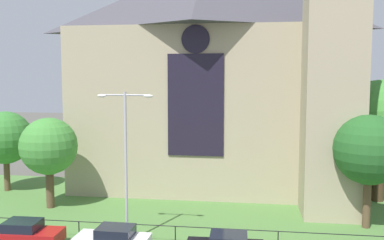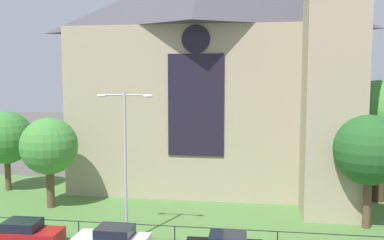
{
  "view_description": "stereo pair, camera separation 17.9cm",
  "coord_description": "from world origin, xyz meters",
  "px_view_note": "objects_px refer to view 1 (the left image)",
  "views": [
    {
      "loc": [
        4.14,
        -22.17,
        9.97
      ],
      "look_at": [
        -0.15,
        8.0,
        6.89
      ],
      "focal_mm": 40.8,
      "sensor_mm": 36.0,
      "label": 1
    },
    {
      "loc": [
        4.31,
        -22.14,
        9.97
      ],
      "look_at": [
        -0.15,
        8.0,
        6.89
      ],
      "focal_mm": 40.8,
      "sensor_mm": 36.0,
      "label": 2
    }
  ],
  "objects_px": {
    "tree_left_far": "(5,138)",
    "parked_car_red": "(25,234)",
    "church_building": "(212,73)",
    "tree_right_far": "(380,119)",
    "tree_right_near": "(369,150)",
    "parked_car_white": "(113,240)",
    "tree_left_near": "(49,147)",
    "streetlamp_near": "(126,149)"
  },
  "relations": [
    {
      "from": "tree_left_far",
      "to": "parked_car_red",
      "type": "height_order",
      "value": "tree_left_far"
    },
    {
      "from": "church_building",
      "to": "tree_right_far",
      "type": "bearing_deg",
      "value": -13.17
    },
    {
      "from": "tree_right_near",
      "to": "parked_car_white",
      "type": "relative_size",
      "value": 1.77
    },
    {
      "from": "tree_right_near",
      "to": "parked_car_red",
      "type": "relative_size",
      "value": 1.76
    },
    {
      "from": "tree_left_near",
      "to": "parked_car_red",
      "type": "relative_size",
      "value": 1.62
    },
    {
      "from": "tree_right_far",
      "to": "tree_left_far",
      "type": "height_order",
      "value": "tree_right_far"
    },
    {
      "from": "tree_left_far",
      "to": "tree_right_near",
      "type": "bearing_deg",
      "value": -10.59
    },
    {
      "from": "tree_left_near",
      "to": "streetlamp_near",
      "type": "relative_size",
      "value": 0.76
    },
    {
      "from": "tree_right_far",
      "to": "tree_left_near",
      "type": "relative_size",
      "value": 1.41
    },
    {
      "from": "parked_car_red",
      "to": "parked_car_white",
      "type": "height_order",
      "value": "same"
    },
    {
      "from": "church_building",
      "to": "tree_right_near",
      "type": "relative_size",
      "value": 3.47
    },
    {
      "from": "tree_right_far",
      "to": "tree_left_near",
      "type": "height_order",
      "value": "tree_right_far"
    },
    {
      "from": "tree_left_far",
      "to": "streetlamp_near",
      "type": "xyz_separation_m",
      "value": [
        13.79,
        -10.09,
        1.04
      ]
    },
    {
      "from": "parked_car_red",
      "to": "church_building",
      "type": "bearing_deg",
      "value": 57.45
    },
    {
      "from": "church_building",
      "to": "tree_left_near",
      "type": "distance_m",
      "value": 15.41
    },
    {
      "from": "church_building",
      "to": "tree_right_near",
      "type": "distance_m",
      "value": 15.75
    },
    {
      "from": "tree_right_far",
      "to": "tree_right_near",
      "type": "relative_size",
      "value": 1.29
    },
    {
      "from": "parked_car_white",
      "to": "church_building",
      "type": "bearing_deg",
      "value": -102.8
    },
    {
      "from": "tree_right_near",
      "to": "parked_car_red",
      "type": "bearing_deg",
      "value": -163.57
    },
    {
      "from": "church_building",
      "to": "tree_right_near",
      "type": "xyz_separation_m",
      "value": [
        11.19,
        -9.84,
        -5.09
      ]
    },
    {
      "from": "church_building",
      "to": "tree_left_near",
      "type": "height_order",
      "value": "church_building"
    },
    {
      "from": "tree_right_near",
      "to": "streetlamp_near",
      "type": "xyz_separation_m",
      "value": [
        -14.9,
        -4.73,
        0.51
      ]
    },
    {
      "from": "tree_left_far",
      "to": "church_building",
      "type": "bearing_deg",
      "value": 14.36
    },
    {
      "from": "tree_left_near",
      "to": "streetlamp_near",
      "type": "distance_m",
      "value": 9.86
    },
    {
      "from": "tree_right_near",
      "to": "parked_car_white",
      "type": "distance_m",
      "value": 17.09
    },
    {
      "from": "tree_right_far",
      "to": "streetlamp_near",
      "type": "xyz_separation_m",
      "value": [
        -17.36,
        -11.38,
        -0.87
      ]
    },
    {
      "from": "tree_right_far",
      "to": "parked_car_red",
      "type": "bearing_deg",
      "value": -151.15
    },
    {
      "from": "parked_car_white",
      "to": "tree_right_near",
      "type": "bearing_deg",
      "value": -156.22
    },
    {
      "from": "church_building",
      "to": "tree_right_far",
      "type": "xyz_separation_m",
      "value": [
        13.66,
        -3.2,
        -3.71
      ]
    },
    {
      "from": "tree_right_near",
      "to": "tree_left_far",
      "type": "bearing_deg",
      "value": 169.41
    },
    {
      "from": "tree_left_near",
      "to": "church_building",
      "type": "bearing_deg",
      "value": 36.84
    },
    {
      "from": "tree_left_near",
      "to": "parked_car_red",
      "type": "bearing_deg",
      "value": -74.69
    },
    {
      "from": "church_building",
      "to": "tree_left_near",
      "type": "relative_size",
      "value": 3.78
    },
    {
      "from": "tree_left_near",
      "to": "parked_car_white",
      "type": "height_order",
      "value": "tree_left_near"
    },
    {
      "from": "tree_left_near",
      "to": "streetlamp_near",
      "type": "xyz_separation_m",
      "value": [
        7.79,
        -5.96,
        1.01
      ]
    },
    {
      "from": "tree_left_near",
      "to": "tree_left_far",
      "type": "bearing_deg",
      "value": 145.47
    },
    {
      "from": "parked_car_white",
      "to": "tree_left_near",
      "type": "bearing_deg",
      "value": -44.18
    },
    {
      "from": "streetlamp_near",
      "to": "parked_car_red",
      "type": "bearing_deg",
      "value": -166.67
    },
    {
      "from": "tree_right_far",
      "to": "streetlamp_near",
      "type": "relative_size",
      "value": 1.07
    },
    {
      "from": "tree_left_far",
      "to": "streetlamp_near",
      "type": "height_order",
      "value": "streetlamp_near"
    },
    {
      "from": "streetlamp_near",
      "to": "parked_car_white",
      "type": "bearing_deg",
      "value": -102.24
    },
    {
      "from": "tree_left_near",
      "to": "tree_right_near",
      "type": "bearing_deg",
      "value": -3.12
    }
  ]
}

